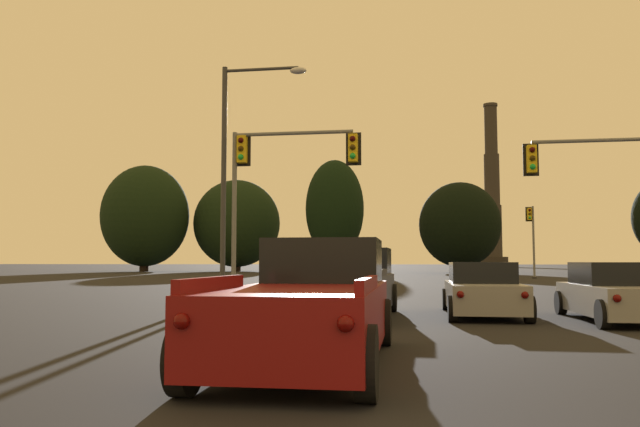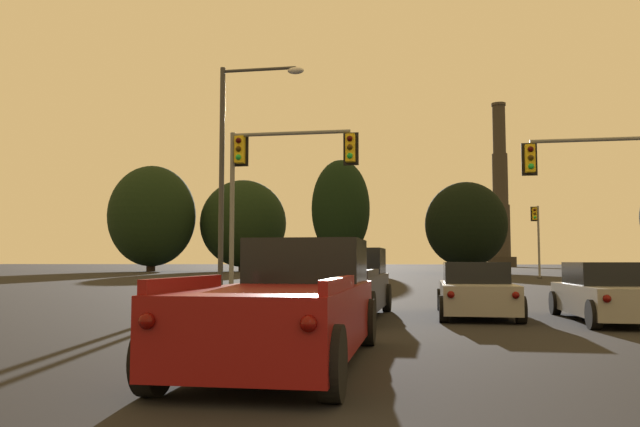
% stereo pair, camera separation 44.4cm
% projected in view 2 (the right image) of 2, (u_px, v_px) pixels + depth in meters
% --- Properties ---
extents(pickup_truck_left_lane_second, '(2.24, 5.53, 1.82)m').
position_uv_depth(pickup_truck_left_lane_second, '(290.00, 306.00, 9.08)').
color(pickup_truck_left_lane_second, maroon).
rests_on(pickup_truck_left_lane_second, ground_plane).
extents(sedan_right_lane_front, '(2.04, 4.73, 1.43)m').
position_uv_depth(sedan_right_lane_front, '(609.00, 294.00, 15.03)').
color(sedan_right_lane_front, gray).
rests_on(sedan_right_lane_front, ground_plane).
extents(pickup_truck_left_lane_front, '(2.28, 5.54, 1.82)m').
position_uv_depth(pickup_truck_left_lane_front, '(343.00, 286.00, 16.34)').
color(pickup_truck_left_lane_front, '#232328').
rests_on(pickup_truck_left_lane_front, ground_plane).
extents(sedan_center_lane_front, '(1.99, 4.71, 1.43)m').
position_uv_depth(sedan_center_lane_front, '(476.00, 291.00, 16.58)').
color(sedan_center_lane_front, gray).
rests_on(sedan_center_lane_front, ground_plane).
extents(traffic_light_overhead_right, '(5.07, 0.50, 6.04)m').
position_uv_depth(traffic_light_overhead_right, '(615.00, 175.00, 22.82)').
color(traffic_light_overhead_right, slate).
rests_on(traffic_light_overhead_right, ground_plane).
extents(traffic_light_overhead_left, '(5.06, 0.50, 6.41)m').
position_uv_depth(traffic_light_overhead_left, '(272.00, 171.00, 23.69)').
color(traffic_light_overhead_left, slate).
rests_on(traffic_light_overhead_left, ground_plane).
extents(traffic_light_far_right, '(0.78, 0.50, 6.15)m').
position_uv_depth(traffic_light_far_right, '(537.00, 231.00, 52.82)').
color(traffic_light_far_right, slate).
rests_on(traffic_light_far_right, ground_plane).
extents(street_lamp, '(3.34, 0.36, 9.02)m').
position_uv_depth(street_lamp, '(234.00, 156.00, 24.05)').
color(street_lamp, '#38383A').
rests_on(street_lamp, ground_plane).
extents(smokestack, '(7.49, 7.49, 43.86)m').
position_uv_depth(smokestack, '(501.00, 202.00, 165.47)').
color(smokestack, '#2B2722').
rests_on(smokestack, ground_plane).
extents(treeline_far_left, '(12.75, 11.47, 13.44)m').
position_uv_depth(treeline_far_left, '(243.00, 223.00, 91.84)').
color(treeline_far_left, black).
rests_on(treeline_far_left, ground_plane).
extents(treeline_center_right, '(7.86, 7.08, 15.14)m').
position_uv_depth(treeline_center_right, '(341.00, 209.00, 83.85)').
color(treeline_center_right, black).
rests_on(treeline_center_right, ground_plane).
extents(treeline_left_mid, '(10.07, 9.07, 11.31)m').
position_uv_depth(treeline_left_mid, '(466.00, 224.00, 77.23)').
color(treeline_left_mid, black).
rests_on(treeline_left_mid, ground_plane).
extents(treeline_right_mid, '(12.64, 11.38, 15.25)m').
position_uv_depth(treeline_right_mid, '(152.00, 216.00, 89.87)').
color(treeline_right_mid, black).
rests_on(treeline_right_mid, ground_plane).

